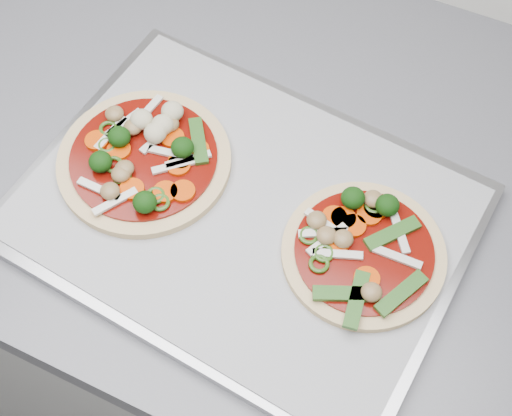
% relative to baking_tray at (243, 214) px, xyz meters
% --- Properties ---
extents(base_cabinet, '(3.60, 0.60, 0.86)m').
position_rel_baking_tray_xyz_m(base_cabinet, '(-0.17, 0.08, -0.48)').
color(base_cabinet, beige).
rests_on(base_cabinet, ground).
extents(countertop, '(3.60, 0.60, 0.04)m').
position_rel_baking_tray_xyz_m(countertop, '(-0.17, 0.08, -0.03)').
color(countertop, slate).
rests_on(countertop, base_cabinet).
extents(baking_tray, '(0.47, 0.36, 0.01)m').
position_rel_baking_tray_xyz_m(baking_tray, '(0.00, 0.00, 0.00)').
color(baking_tray, gray).
rests_on(baking_tray, countertop).
extents(parchment, '(0.45, 0.35, 0.00)m').
position_rel_baking_tray_xyz_m(parchment, '(0.00, 0.00, 0.01)').
color(parchment, '#99999E').
rests_on(parchment, baking_tray).
extents(pizza_left, '(0.22, 0.22, 0.03)m').
position_rel_baking_tray_xyz_m(pizza_left, '(-0.12, 0.01, 0.02)').
color(pizza_left, '#D6B77B').
rests_on(pizza_left, parchment).
extents(pizza_right, '(0.17, 0.17, 0.03)m').
position_rel_baking_tray_xyz_m(pizza_right, '(0.13, 0.01, 0.02)').
color(pizza_right, '#D6B77B').
rests_on(pizza_right, parchment).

